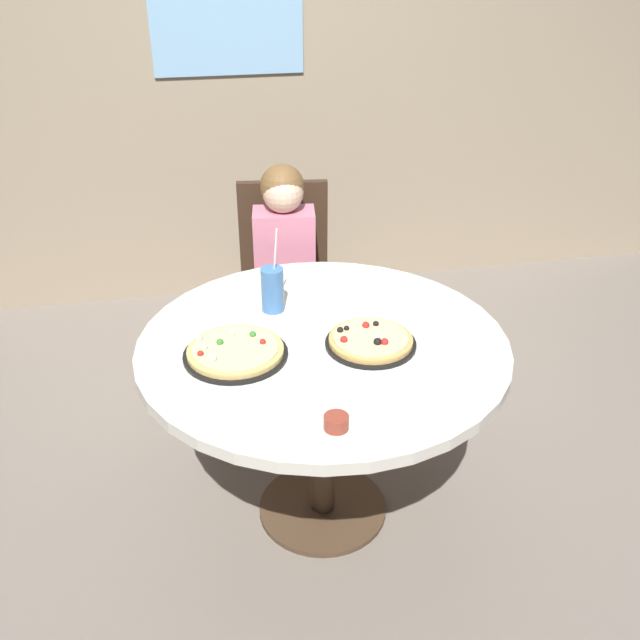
{
  "coord_description": "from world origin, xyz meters",
  "views": [
    {
      "loc": [
        -0.4,
        -1.98,
        1.98
      ],
      "look_at": [
        0.0,
        0.05,
        0.8
      ],
      "focal_mm": 40.36,
      "sensor_mm": 36.0,
      "label": 1
    }
  ],
  "objects_px": {
    "pizza_cheese": "(235,352)",
    "sauce_bowl": "(336,422)",
    "dining_table": "(323,365)",
    "plate_small": "(333,282)",
    "chair_wooden": "(285,277)",
    "diner_child": "(286,305)",
    "soda_cup": "(273,289)",
    "pizza_veggie": "(371,341)"
  },
  "relations": [
    {
      "from": "chair_wooden",
      "to": "diner_child",
      "type": "bearing_deg",
      "value": -97.12
    },
    {
      "from": "chair_wooden",
      "to": "pizza_cheese",
      "type": "distance_m",
      "value": 1.05
    },
    {
      "from": "dining_table",
      "to": "pizza_veggie",
      "type": "bearing_deg",
      "value": -22.3
    },
    {
      "from": "sauce_bowl",
      "to": "plate_small",
      "type": "relative_size",
      "value": 0.39
    },
    {
      "from": "diner_child",
      "to": "sauce_bowl",
      "type": "distance_m",
      "value": 1.25
    },
    {
      "from": "diner_child",
      "to": "pizza_cheese",
      "type": "distance_m",
      "value": 0.89
    },
    {
      "from": "pizza_veggie",
      "to": "pizza_cheese",
      "type": "xyz_separation_m",
      "value": [
        -0.44,
        0.02,
        -0.0
      ]
    },
    {
      "from": "chair_wooden",
      "to": "plate_small",
      "type": "xyz_separation_m",
      "value": [
        0.11,
        -0.53,
        0.22
      ]
    },
    {
      "from": "plate_small",
      "to": "dining_table",
      "type": "bearing_deg",
      "value": -106.47
    },
    {
      "from": "dining_table",
      "to": "plate_small",
      "type": "relative_size",
      "value": 6.8
    },
    {
      "from": "soda_cup",
      "to": "dining_table",
      "type": "bearing_deg",
      "value": -61.52
    },
    {
      "from": "dining_table",
      "to": "pizza_cheese",
      "type": "relative_size",
      "value": 3.67
    },
    {
      "from": "chair_wooden",
      "to": "plate_small",
      "type": "height_order",
      "value": "chair_wooden"
    },
    {
      "from": "pizza_cheese",
      "to": "soda_cup",
      "type": "distance_m",
      "value": 0.33
    },
    {
      "from": "chair_wooden",
      "to": "pizza_veggie",
      "type": "height_order",
      "value": "chair_wooden"
    },
    {
      "from": "soda_cup",
      "to": "pizza_cheese",
      "type": "bearing_deg",
      "value": -119.94
    },
    {
      "from": "pizza_veggie",
      "to": "pizza_cheese",
      "type": "bearing_deg",
      "value": 177.23
    },
    {
      "from": "diner_child",
      "to": "dining_table",
      "type": "bearing_deg",
      "value": -89.23
    },
    {
      "from": "chair_wooden",
      "to": "sauce_bowl",
      "type": "xyz_separation_m",
      "value": [
        -0.07,
        -1.4,
        0.24
      ]
    },
    {
      "from": "dining_table",
      "to": "sauce_bowl",
      "type": "xyz_separation_m",
      "value": [
        -0.06,
        -0.46,
        0.12
      ]
    },
    {
      "from": "dining_table",
      "to": "soda_cup",
      "type": "xyz_separation_m",
      "value": [
        -0.13,
        0.24,
        0.18
      ]
    },
    {
      "from": "pizza_veggie",
      "to": "sauce_bowl",
      "type": "relative_size",
      "value": 4.24
    },
    {
      "from": "soda_cup",
      "to": "pizza_veggie",
      "type": "bearing_deg",
      "value": -47.45
    },
    {
      "from": "dining_table",
      "to": "diner_child",
      "type": "distance_m",
      "value": 0.78
    },
    {
      "from": "diner_child",
      "to": "sauce_bowl",
      "type": "height_order",
      "value": "diner_child"
    },
    {
      "from": "dining_table",
      "to": "pizza_cheese",
      "type": "height_order",
      "value": "pizza_cheese"
    },
    {
      "from": "diner_child",
      "to": "soda_cup",
      "type": "bearing_deg",
      "value": -103.15
    },
    {
      "from": "dining_table",
      "to": "pizza_cheese",
      "type": "bearing_deg",
      "value": -172.51
    },
    {
      "from": "pizza_cheese",
      "to": "plate_small",
      "type": "bearing_deg",
      "value": 47.06
    },
    {
      "from": "diner_child",
      "to": "soda_cup",
      "type": "distance_m",
      "value": 0.63
    },
    {
      "from": "soda_cup",
      "to": "chair_wooden",
      "type": "bearing_deg",
      "value": 78.4
    },
    {
      "from": "dining_table",
      "to": "plate_small",
      "type": "xyz_separation_m",
      "value": [
        0.12,
        0.4,
        0.1
      ]
    },
    {
      "from": "pizza_cheese",
      "to": "sauce_bowl",
      "type": "relative_size",
      "value": 4.76
    },
    {
      "from": "dining_table",
      "to": "pizza_veggie",
      "type": "relative_size",
      "value": 4.12
    },
    {
      "from": "pizza_cheese",
      "to": "chair_wooden",
      "type": "bearing_deg",
      "value": 72.7
    },
    {
      "from": "plate_small",
      "to": "chair_wooden",
      "type": "bearing_deg",
      "value": 101.3
    },
    {
      "from": "pizza_cheese",
      "to": "sauce_bowl",
      "type": "distance_m",
      "value": 0.48
    },
    {
      "from": "pizza_veggie",
      "to": "diner_child",
      "type": "bearing_deg",
      "value": 100.78
    },
    {
      "from": "chair_wooden",
      "to": "pizza_veggie",
      "type": "relative_size",
      "value": 3.2
    },
    {
      "from": "dining_table",
      "to": "soda_cup",
      "type": "distance_m",
      "value": 0.33
    },
    {
      "from": "chair_wooden",
      "to": "diner_child",
      "type": "distance_m",
      "value": 0.19
    },
    {
      "from": "dining_table",
      "to": "pizza_veggie",
      "type": "height_order",
      "value": "pizza_veggie"
    }
  ]
}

